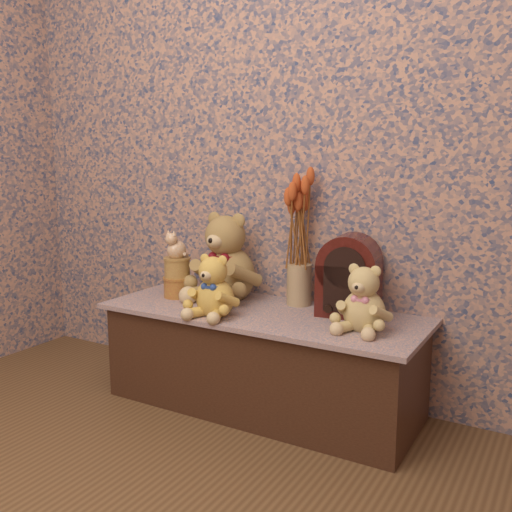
{
  "coord_description": "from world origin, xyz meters",
  "views": [
    {
      "loc": [
        1.14,
        -0.77,
        1.07
      ],
      "look_at": [
        0.0,
        1.19,
        0.67
      ],
      "focal_mm": 40.14,
      "sensor_mm": 36.0,
      "label": 1
    }
  ],
  "objects_px": {
    "teddy_medium": "(215,283)",
    "teddy_small": "(364,295)",
    "cathedral_radio": "(349,275)",
    "ceramic_vase": "(299,285)",
    "cat_figurine": "(177,244)",
    "teddy_large": "(228,252)",
    "biscuit_tin_lower": "(178,287)"
  },
  "relations": [
    {
      "from": "teddy_medium",
      "to": "teddy_small",
      "type": "relative_size",
      "value": 1.01
    },
    {
      "from": "teddy_small",
      "to": "cathedral_radio",
      "type": "distance_m",
      "value": 0.21
    },
    {
      "from": "ceramic_vase",
      "to": "cat_figurine",
      "type": "bearing_deg",
      "value": -163.94
    },
    {
      "from": "teddy_small",
      "to": "ceramic_vase",
      "type": "bearing_deg",
      "value": 152.41
    },
    {
      "from": "teddy_medium",
      "to": "cathedral_radio",
      "type": "relative_size",
      "value": 0.81
    },
    {
      "from": "teddy_large",
      "to": "ceramic_vase",
      "type": "xyz_separation_m",
      "value": [
        0.33,
        0.05,
        -0.12
      ]
    },
    {
      "from": "teddy_large",
      "to": "biscuit_tin_lower",
      "type": "relative_size",
      "value": 3.35
    },
    {
      "from": "teddy_medium",
      "to": "teddy_small",
      "type": "bearing_deg",
      "value": 9.03
    },
    {
      "from": "teddy_large",
      "to": "teddy_medium",
      "type": "distance_m",
      "value": 0.3
    },
    {
      "from": "teddy_small",
      "to": "ceramic_vase",
      "type": "height_order",
      "value": "teddy_small"
    },
    {
      "from": "teddy_large",
      "to": "cathedral_radio",
      "type": "distance_m",
      "value": 0.58
    },
    {
      "from": "teddy_large",
      "to": "ceramic_vase",
      "type": "relative_size",
      "value": 2.35
    },
    {
      "from": "teddy_medium",
      "to": "cat_figurine",
      "type": "bearing_deg",
      "value": 151.09
    },
    {
      "from": "ceramic_vase",
      "to": "biscuit_tin_lower",
      "type": "bearing_deg",
      "value": -163.94
    },
    {
      "from": "cathedral_radio",
      "to": "cat_figurine",
      "type": "relative_size",
      "value": 2.5
    },
    {
      "from": "biscuit_tin_lower",
      "to": "teddy_small",
      "type": "bearing_deg",
      "value": -3.32
    },
    {
      "from": "teddy_medium",
      "to": "teddy_small",
      "type": "distance_m",
      "value": 0.6
    },
    {
      "from": "teddy_large",
      "to": "ceramic_vase",
      "type": "height_order",
      "value": "teddy_large"
    },
    {
      "from": "teddy_small",
      "to": "cat_figurine",
      "type": "bearing_deg",
      "value": 178.66
    },
    {
      "from": "teddy_large",
      "to": "biscuit_tin_lower",
      "type": "bearing_deg",
      "value": -151.22
    },
    {
      "from": "ceramic_vase",
      "to": "biscuit_tin_lower",
      "type": "height_order",
      "value": "ceramic_vase"
    },
    {
      "from": "ceramic_vase",
      "to": "cat_figurine",
      "type": "distance_m",
      "value": 0.58
    },
    {
      "from": "ceramic_vase",
      "to": "cat_figurine",
      "type": "relative_size",
      "value": 1.35
    },
    {
      "from": "teddy_small",
      "to": "cat_figurine",
      "type": "distance_m",
      "value": 0.92
    },
    {
      "from": "cathedral_radio",
      "to": "cat_figurine",
      "type": "height_order",
      "value": "cathedral_radio"
    },
    {
      "from": "teddy_large",
      "to": "cat_figurine",
      "type": "distance_m",
      "value": 0.24
    },
    {
      "from": "teddy_medium",
      "to": "cat_figurine",
      "type": "distance_m",
      "value": 0.37
    },
    {
      "from": "cathedral_radio",
      "to": "biscuit_tin_lower",
      "type": "height_order",
      "value": "cathedral_radio"
    },
    {
      "from": "biscuit_tin_lower",
      "to": "teddy_medium",
      "type": "bearing_deg",
      "value": -27.28
    },
    {
      "from": "teddy_large",
      "to": "biscuit_tin_lower",
      "type": "xyz_separation_m",
      "value": [
        -0.21,
        -0.1,
        -0.16
      ]
    },
    {
      "from": "cat_figurine",
      "to": "teddy_medium",
      "type": "bearing_deg",
      "value": -20.36
    },
    {
      "from": "teddy_medium",
      "to": "biscuit_tin_lower",
      "type": "xyz_separation_m",
      "value": [
        -0.32,
        0.16,
        -0.09
      ]
    }
  ]
}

